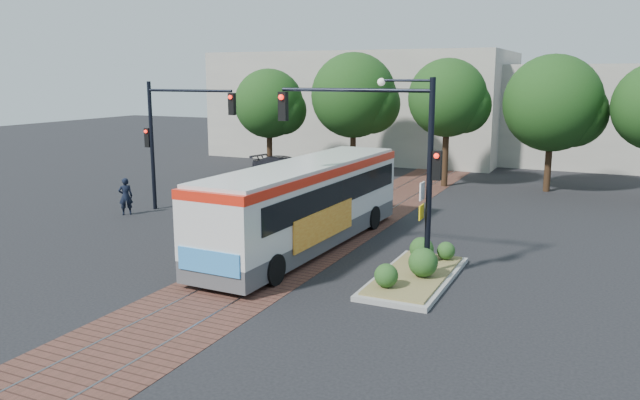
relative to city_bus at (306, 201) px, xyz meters
The scene contains 10 objects.
ground 2.03m from the city_bus, 92.54° to the right, with size 120.00×120.00×0.00m, color black.
trackbed 3.46m from the city_bus, 90.86° to the left, with size 3.60×40.00×0.02m.
tree_row 15.76m from the city_bus, 85.67° to the left, with size 26.40×5.60×7.67m.
warehouses 27.82m from the city_bus, 91.18° to the left, with size 40.00×13.00×8.00m.
city_bus is the anchor object (origin of this frame).
traffic_island 5.34m from the city_bus, 21.81° to the right, with size 2.20×5.20×1.13m.
signal_pole_main 4.87m from the city_bus, 25.50° to the right, with size 5.49×0.46×6.00m.
signal_pole_left 9.17m from the city_bus, 160.47° to the left, with size 4.99×0.34×6.00m.
officer 10.04m from the city_bus, behind, with size 0.62×0.41×1.71m, color black.
parked_car 16.16m from the city_bus, 121.09° to the left, with size 1.86×4.56×1.32m, color black.
Camera 1 is at (9.96, -19.07, 6.26)m, focal length 35.00 mm.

